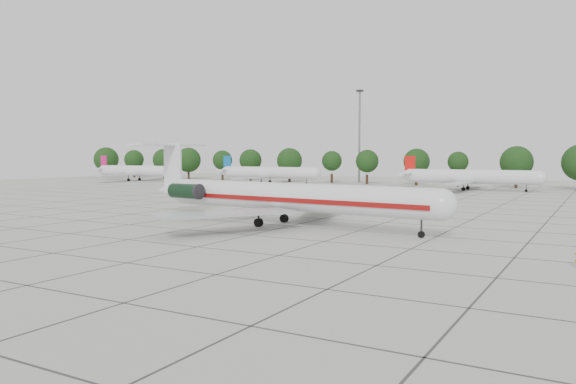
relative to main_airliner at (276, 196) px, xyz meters
name	(u,v)px	position (x,y,z in m)	size (l,w,h in m)	color
ground	(290,226)	(1.84, -0.02, -3.24)	(260.00, 260.00, 0.00)	#B7B7AF
apron_joints	(346,213)	(1.84, 14.98, -3.23)	(170.00, 170.00, 0.02)	#383838
main_airliner	(276,196)	(0.00, 0.00, 0.00)	(39.12, 30.65, 9.18)	silver
bg_airliner_a	(136,171)	(-87.92, 67.22, -0.33)	(28.24, 27.20, 7.40)	silver
bg_airliner_b	(268,173)	(-46.20, 73.17, -0.33)	(28.24, 27.20, 7.40)	silver
bg_airliner_c	(470,177)	(5.92, 71.56, -0.33)	(28.24, 27.20, 7.40)	silver
tree_line	(417,162)	(-9.84, 84.98, 2.74)	(249.86, 8.44, 10.22)	#332114
floodlight_mast	(359,131)	(-28.16, 91.98, 11.04)	(1.60, 1.60, 25.45)	slate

